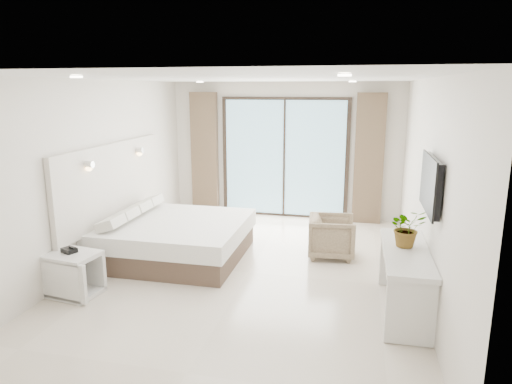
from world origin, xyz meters
TOP-DOWN VIEW (x-y plane):
  - ground at (0.00, 0.00)m, footprint 6.20×6.20m
  - room_shell at (-0.20, 0.77)m, footprint 4.62×6.22m
  - bed at (-1.26, 0.36)m, footprint 2.09×1.99m
  - nightstand at (-1.99, -1.17)m, footprint 0.67×0.58m
  - phone at (-2.04, -1.15)m, footprint 0.21×0.19m
  - console_desk at (2.04, -0.73)m, footprint 0.51×1.62m
  - plant at (2.04, -0.61)m, footprint 0.54×0.57m
  - armchair at (1.11, 0.93)m, footprint 0.70×0.74m

SIDE VIEW (x-z plane):
  - ground at x=0.00m, z-range 0.00..0.00m
  - nightstand at x=-1.99m, z-range 0.00..0.55m
  - bed at x=-1.26m, z-range -0.05..0.67m
  - armchair at x=1.11m, z-range 0.00..0.71m
  - console_desk at x=2.04m, z-range 0.18..0.95m
  - phone at x=-2.04m, z-range 0.55..0.61m
  - plant at x=2.04m, z-range 0.77..1.13m
  - room_shell at x=-0.20m, z-range 0.22..2.94m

